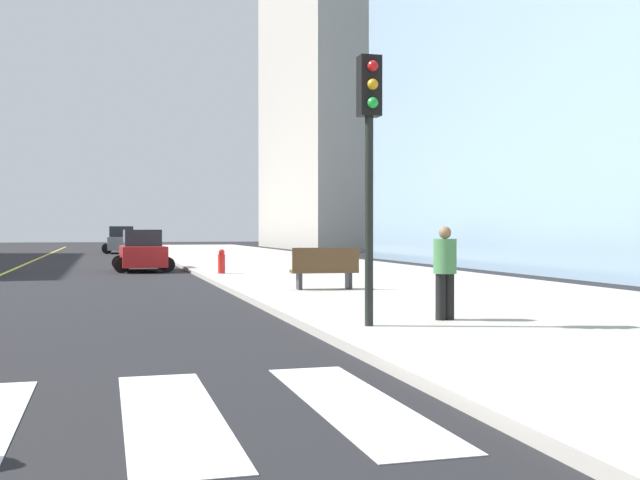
# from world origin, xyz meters

# --- Properties ---
(sidewalk_kerb_east) EXTENTS (10.00, 120.00, 0.15)m
(sidewalk_kerb_east) POSITION_xyz_m (12.20, 20.00, 0.07)
(sidewalk_kerb_east) COLOR #B2ADA3
(sidewalk_kerb_east) RESTS_ON ground
(lane_divider_paint) EXTENTS (0.16, 80.00, 0.01)m
(lane_divider_paint) POSITION_xyz_m (0.00, 40.00, 0.01)
(lane_divider_paint) COLOR yellow
(lane_divider_paint) RESTS_ON ground
(parking_garage_concrete) EXTENTS (18.00, 24.00, 30.05)m
(parking_garage_concrete) POSITION_xyz_m (28.71, 66.17, 15.02)
(parking_garage_concrete) COLOR #B2ADA3
(parking_garage_concrete) RESTS_ON ground
(car_red_nearest) EXTENTS (2.50, 3.95, 1.75)m
(car_red_nearest) POSITION_xyz_m (5.41, 30.11, 0.82)
(car_red_nearest) COLOR red
(car_red_nearest) RESTS_ON ground
(car_gray_second) EXTENTS (2.82, 4.50, 2.01)m
(car_gray_second) POSITION_xyz_m (5.03, 56.19, 0.94)
(car_gray_second) COLOR slate
(car_gray_second) RESTS_ON ground
(traffic_light_near_corner) EXTENTS (0.36, 0.41, 4.47)m
(traffic_light_near_corner) POSITION_xyz_m (8.12, 8.76, 3.31)
(traffic_light_near_corner) COLOR black
(traffic_light_near_corner) RESTS_ON sidewalk_kerb_east
(park_bench) EXTENTS (1.84, 0.71, 1.12)m
(park_bench) POSITION_xyz_m (9.55, 16.53, 0.69)
(park_bench) COLOR brown
(park_bench) RESTS_ON sidewalk_kerb_east
(pedestrian_waiting_east) EXTENTS (0.41, 0.41, 1.66)m
(pedestrian_waiting_east) POSITION_xyz_m (9.70, 9.23, 1.06)
(pedestrian_waiting_east) COLOR black
(pedestrian_waiting_east) RESTS_ON sidewalk_kerb_east
(fire_hydrant) EXTENTS (0.26, 0.26, 0.89)m
(fire_hydrant) POSITION_xyz_m (7.99, 24.80, 0.58)
(fire_hydrant) COLOR red
(fire_hydrant) RESTS_ON sidewalk_kerb_east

